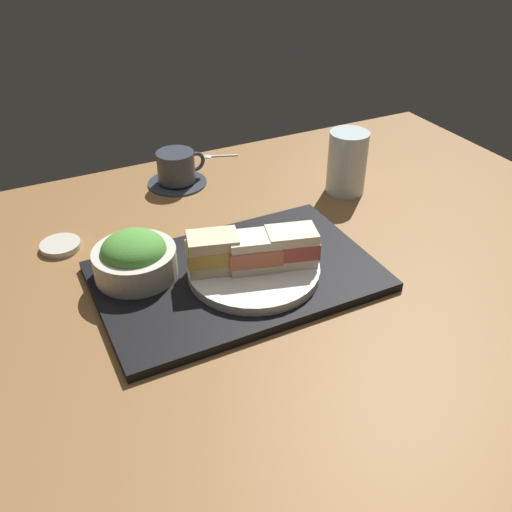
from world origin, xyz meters
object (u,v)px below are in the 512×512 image
object	(u,v)px
coffee_cup	(177,169)
drinking_glass	(347,163)
teaspoon	(211,155)
sandwich_far	(291,246)
salad_bowl	(135,257)
sandwich_near	(213,252)
small_sauce_dish	(60,246)
sandwich_plate	(253,269)
sandwich_middle	(253,250)

from	to	relation	value
coffee_cup	drinking_glass	size ratio (longest dim) A/B	1.01
teaspoon	sandwich_far	bearing A→B (deg)	-97.60
drinking_glass	teaspoon	distance (cm)	33.20
sandwich_far	salad_bowl	size ratio (longest dim) A/B	0.70
sandwich_near	small_sauce_dish	world-z (taller)	sandwich_near
coffee_cup	teaspoon	distance (cm)	14.83
sandwich_near	coffee_cup	world-z (taller)	sandwich_near
sandwich_near	teaspoon	xyz separation A→B (cm)	(17.86, 44.49, -5.54)
sandwich_plate	teaspoon	world-z (taller)	sandwich_plate
coffee_cup	sandwich_near	bearing A→B (deg)	-100.69
sandwich_near	sandwich_far	bearing A→B (deg)	-17.81
salad_bowl	drinking_glass	bearing A→B (deg)	13.71
sandwich_middle	coffee_cup	size ratio (longest dim) A/B	0.73
teaspoon	coffee_cup	bearing A→B (deg)	-140.40
salad_bowl	sandwich_far	bearing A→B (deg)	-23.26
sandwich_near	drinking_glass	distance (cm)	39.59
sandwich_near	teaspoon	bearing A→B (deg)	68.13
sandwich_middle	coffee_cup	world-z (taller)	sandwich_middle
sandwich_near	sandwich_middle	size ratio (longest dim) A/B	1.00
small_sauce_dish	salad_bowl	bearing A→B (deg)	-59.20
coffee_cup	sandwich_plate	bearing A→B (deg)	-91.44
sandwich_far	salad_bowl	xyz separation A→B (cm)	(-22.06, 9.48, -1.13)
salad_bowl	small_sauce_dish	distance (cm)	18.18
sandwich_plate	sandwich_middle	bearing A→B (deg)	75.96
salad_bowl	drinking_glass	xyz separation A→B (cm)	(46.33, 11.30, 1.57)
sandwich_plate	coffee_cup	world-z (taller)	coffee_cup
sandwich_near	drinking_glass	world-z (taller)	drinking_glass
sandwich_far	teaspoon	bearing A→B (deg)	82.40
sandwich_far	salad_bowl	bearing A→B (deg)	156.74
sandwich_near	sandwich_middle	world-z (taller)	sandwich_near
salad_bowl	small_sauce_dish	world-z (taller)	salad_bowl
sandwich_plate	drinking_glass	xyz separation A→B (cm)	(29.99, 18.95, 4.02)
small_sauce_dish	teaspoon	distance (cm)	44.28
sandwich_far	coffee_cup	distance (cm)	39.26
sandwich_near	teaspoon	distance (cm)	48.26
sandwich_plate	coffee_cup	distance (cm)	37.07
coffee_cup	teaspoon	bearing A→B (deg)	39.60
coffee_cup	drinking_glass	xyz separation A→B (cm)	(29.06, -18.10, 3.03)
salad_bowl	teaspoon	distance (cm)	48.23
coffee_cup	small_sauce_dish	world-z (taller)	coffee_cup
salad_bowl	teaspoon	xyz separation A→B (cm)	(28.49, 38.68, -4.31)
small_sauce_dish	teaspoon	size ratio (longest dim) A/B	0.80
sandwich_near	salad_bowl	bearing A→B (deg)	151.34
drinking_glass	sandwich_near	bearing A→B (deg)	-154.39
sandwich_near	drinking_glass	size ratio (longest dim) A/B	0.74
small_sauce_dish	teaspoon	bearing A→B (deg)	32.01
sandwich_near	coffee_cup	xyz separation A→B (cm)	(6.65, 35.21, -2.70)
coffee_cup	small_sauce_dish	bearing A→B (deg)	-151.68
salad_bowl	small_sauce_dish	xyz separation A→B (cm)	(-9.06, 15.21, -4.13)
sandwich_near	coffee_cup	size ratio (longest dim) A/B	0.73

